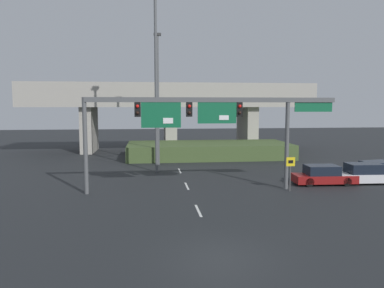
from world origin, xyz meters
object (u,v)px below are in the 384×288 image
at_px(speed_limit_sign, 290,169).
at_px(parked_sedan_near_right, 323,175).
at_px(highway_light_pole_far, 156,69).
at_px(signal_gantry, 204,115).
at_px(highway_light_pole_near, 158,96).
at_px(parked_sedan_mid_right, 365,174).
at_px(parked_sedan_far_right, 379,170).

bearing_deg(speed_limit_sign, parked_sedan_near_right, 30.82).
height_order(highway_light_pole_far, parked_sedan_near_right, highway_light_pole_far).
bearing_deg(signal_gantry, highway_light_pole_near, 103.12).
height_order(signal_gantry, highway_light_pole_near, highway_light_pole_near).
distance_m(signal_gantry, parked_sedan_mid_right, 13.11).
relative_size(highway_light_pole_near, parked_sedan_mid_right, 2.68).
height_order(speed_limit_sign, parked_sedan_near_right, speed_limit_sign).
bearing_deg(signal_gantry, speed_limit_sign, -7.89).
distance_m(highway_light_pole_near, parked_sedan_near_right, 16.93).
height_order(parked_sedan_near_right, parked_sedan_mid_right, parked_sedan_mid_right).
bearing_deg(parked_sedan_near_right, signal_gantry, -169.90).
bearing_deg(highway_light_pole_near, signal_gantry, -76.88).
bearing_deg(parked_sedan_mid_right, highway_light_pole_far, 159.20).
xyz_separation_m(highway_light_pole_far, parked_sedan_far_right, (17.41, -4.93, -8.17)).
bearing_deg(parked_sedan_far_right, highway_light_pole_far, 152.17).
xyz_separation_m(speed_limit_sign, parked_sedan_mid_right, (6.53, 1.95, -0.86)).
height_order(signal_gantry, parked_sedan_far_right, signal_gantry).
bearing_deg(highway_light_pole_far, speed_limit_sign, -44.18).
xyz_separation_m(signal_gantry, parked_sedan_far_right, (14.43, 2.76, -4.48)).
xyz_separation_m(highway_light_pole_near, highway_light_pole_far, (-0.25, -4.07, 2.15)).
bearing_deg(parked_sedan_mid_right, highway_light_pole_near, 147.16).
height_order(speed_limit_sign, highway_light_pole_near, highway_light_pole_near).
bearing_deg(highway_light_pole_near, highway_light_pole_far, -93.46).
distance_m(highway_light_pole_near, parked_sedan_far_right, 20.29).
bearing_deg(speed_limit_sign, signal_gantry, 172.11).
relative_size(signal_gantry, parked_sedan_far_right, 3.46).
relative_size(signal_gantry, parked_sedan_near_right, 3.72).
xyz_separation_m(highway_light_pole_far, parked_sedan_mid_right, (15.26, -6.54, -8.12)).
distance_m(speed_limit_sign, highway_light_pole_far, 14.17).
distance_m(speed_limit_sign, parked_sedan_far_right, 9.42).
relative_size(signal_gantry, highway_light_pole_near, 1.34).
height_order(parked_sedan_near_right, parked_sedan_far_right, parked_sedan_near_right).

